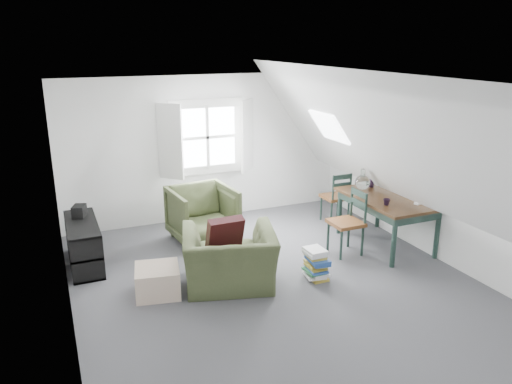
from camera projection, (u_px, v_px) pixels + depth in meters
name	position (u px, v px, depth m)	size (l,w,h in m)	color
floor	(273.00, 281.00, 6.58)	(5.50, 5.50, 0.00)	#4B4C50
ceiling	(276.00, 89.00, 5.84)	(5.50, 5.50, 0.00)	white
wall_back	(207.00, 148.00, 8.63)	(5.00, 5.00, 0.00)	white
wall_front	(428.00, 288.00, 3.79)	(5.00, 5.00, 0.00)	white
wall_left	(61.00, 218.00, 5.27)	(5.50, 5.50, 0.00)	white
wall_right	(432.00, 171.00, 7.15)	(5.50, 5.50, 0.00)	white
slope_left	(147.00, 161.00, 5.47)	(5.50, 5.50, 0.00)	white
slope_right	(380.00, 140.00, 6.64)	(5.50, 5.50, 0.00)	white
dormer_window	(208.00, 138.00, 8.50)	(1.71, 0.35, 1.30)	white
skylight	(329.00, 127.00, 7.79)	(0.55, 0.75, 0.04)	white
armchair_near	(230.00, 286.00, 6.46)	(1.15, 1.01, 0.75)	#3C4627
armchair_far	(204.00, 240.00, 7.93)	(0.93, 0.96, 0.87)	#3C4627
throw_pillow	(225.00, 234.00, 6.40)	(0.47, 0.13, 0.47)	#340E11
ottoman	(158.00, 281.00, 6.21)	(0.54, 0.54, 0.36)	#C3AB95
dining_table	(387.00, 204.00, 7.55)	(0.93, 1.55, 0.78)	#311D0F
demijohn	(362.00, 182.00, 7.82)	(0.24, 0.24, 0.33)	silver
vase_twigs	(372.00, 179.00, 8.00)	(0.08, 0.09, 0.61)	black
cup	(386.00, 205.00, 7.17)	(0.10, 0.10, 0.09)	black
paper_box	(418.00, 203.00, 7.20)	(0.11, 0.07, 0.04)	white
dining_chair_far	(336.00, 197.00, 8.57)	(0.42, 0.42, 0.90)	brown
dining_chair_near	(348.00, 221.00, 7.32)	(0.45, 0.45, 0.95)	brown
media_shelf	(84.00, 247.00, 6.96)	(0.41, 1.24, 0.63)	black
electronics_box	(79.00, 212.00, 7.09)	(0.16, 0.23, 0.18)	black
magazine_stack	(316.00, 264.00, 6.60)	(0.31, 0.37, 0.42)	#B29933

